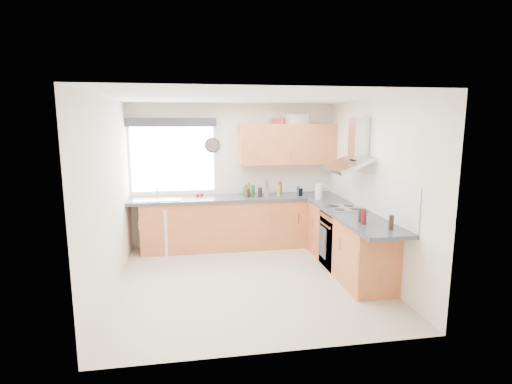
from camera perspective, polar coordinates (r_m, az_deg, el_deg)
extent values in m
plane|color=beige|center=(5.73, -1.07, -12.47)|extent=(3.60, 3.60, 0.00)
cube|color=white|center=(5.30, -1.17, 13.35)|extent=(3.60, 3.60, 0.02)
cube|color=silver|center=(7.14, -3.25, 2.45)|extent=(3.60, 0.02, 2.50)
cube|color=silver|center=(3.65, 3.07, -5.00)|extent=(3.60, 0.02, 2.50)
cube|color=silver|center=(5.42, -20.30, -0.63)|extent=(0.02, 3.60, 2.50)
cube|color=silver|center=(5.91, 16.41, 0.45)|extent=(0.02, 3.60, 2.50)
cube|color=silver|center=(7.06, -11.79, 4.61)|extent=(1.40, 0.02, 1.10)
cube|color=#2A2B30|center=(6.94, -12.01, 9.72)|extent=(1.50, 0.18, 0.14)
cube|color=white|center=(6.19, 15.09, 0.27)|extent=(0.01, 3.00, 0.54)
cube|color=#AD5B31|center=(7.01, -3.74, -4.55)|extent=(3.00, 0.58, 0.86)
cube|color=#AD5B31|center=(7.33, 8.85, -4.00)|extent=(0.60, 0.60, 0.86)
cube|color=#AD5B31|center=(6.11, 12.94, -6.99)|extent=(0.58, 2.10, 0.86)
cube|color=#32333C|center=(6.91, -2.94, -0.88)|extent=(3.60, 0.62, 0.05)
cube|color=#32333C|center=(5.86, 13.59, -3.15)|extent=(0.62, 2.42, 0.05)
cube|color=black|center=(6.24, 12.33, -6.65)|extent=(0.56, 0.58, 0.85)
cube|color=#B3B3B3|center=(6.12, 12.50, -2.24)|extent=(0.52, 0.52, 0.01)
cube|color=#AD5B31|center=(7.09, 4.57, 6.84)|extent=(1.70, 0.35, 0.70)
cube|color=silver|center=(7.00, -11.12, -5.06)|extent=(0.63, 0.62, 0.79)
cylinder|color=#2A2B30|center=(7.02, -6.26, 6.66)|extent=(0.27, 0.04, 0.27)
cube|color=silver|center=(7.18, 5.58, 10.32)|extent=(0.47, 0.40, 0.17)
cube|color=#B5323B|center=(7.13, 3.19, 10.08)|extent=(0.26, 0.23, 0.10)
cylinder|color=#776557|center=(6.86, 1.54, -0.17)|extent=(0.12, 0.12, 0.13)
cylinder|color=silver|center=(6.74, 8.98, 0.06)|extent=(0.13, 0.13, 0.26)
cylinder|color=#3A151A|center=(6.86, -1.07, -0.18)|extent=(0.05, 0.05, 0.13)
cylinder|color=#1B4B1E|center=(6.91, -0.43, 0.18)|extent=(0.06, 0.06, 0.20)
cylinder|color=#285A20|center=(6.79, -1.46, 0.09)|extent=(0.05, 0.05, 0.22)
cylinder|color=navy|center=(6.98, 6.01, 0.14)|extent=(0.04, 0.04, 0.18)
cylinder|color=brown|center=(7.00, -1.04, 0.44)|extent=(0.05, 0.05, 0.23)
cylinder|color=black|center=(6.88, 0.59, -0.03)|extent=(0.07, 0.07, 0.16)
cylinder|color=maroon|center=(7.02, 3.45, 0.50)|extent=(0.06, 0.06, 0.24)
cylinder|color=black|center=(7.03, 6.41, -0.01)|extent=(0.07, 0.07, 0.13)
cylinder|color=olive|center=(6.91, 3.27, 0.14)|extent=(0.07, 0.07, 0.19)
cylinder|color=#3F1916|center=(6.93, -1.54, 0.04)|extent=(0.06, 0.06, 0.16)
cylinder|color=#331212|center=(7.09, -1.33, 0.29)|extent=(0.05, 0.05, 0.16)
cylinder|color=#571217|center=(5.23, 15.15, -3.39)|extent=(0.07, 0.07, 0.20)
cylinder|color=#2D2119|center=(5.07, 18.75, -4.13)|extent=(0.06, 0.06, 0.18)
cylinder|color=#332B1C|center=(5.33, 14.62, -3.22)|extent=(0.05, 0.05, 0.18)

